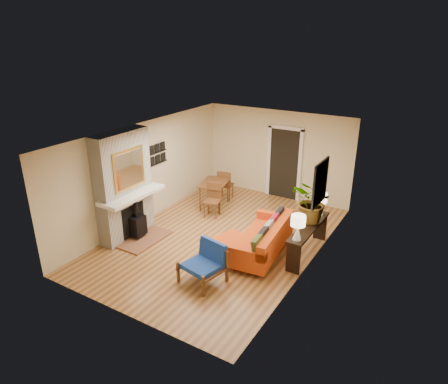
{
  "coord_description": "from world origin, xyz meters",
  "views": [
    {
      "loc": [
        4.51,
        -7.27,
        4.68
      ],
      "look_at": [
        0.0,
        0.2,
        1.15
      ],
      "focal_mm": 32.0,
      "sensor_mm": 36.0,
      "label": 1
    }
  ],
  "objects_px": {
    "sofa": "(265,239)",
    "console_table": "(309,232)",
    "ottoman": "(232,244)",
    "lamp_far": "(320,201)",
    "houseplant": "(314,202)",
    "dining_table": "(217,187)",
    "lamp_near": "(298,225)",
    "blue_chair": "(206,261)"
  },
  "relations": [
    {
      "from": "blue_chair",
      "to": "houseplant",
      "type": "distance_m",
      "value": 2.69
    },
    {
      "from": "sofa",
      "to": "dining_table",
      "type": "xyz_separation_m",
      "value": [
        -2.29,
        1.63,
        0.24
      ]
    },
    {
      "from": "dining_table",
      "to": "lamp_near",
      "type": "xyz_separation_m",
      "value": [
        3.13,
        -1.91,
        0.46
      ]
    },
    {
      "from": "sofa",
      "to": "console_table",
      "type": "height_order",
      "value": "sofa"
    },
    {
      "from": "blue_chair",
      "to": "lamp_far",
      "type": "distance_m",
      "value": 3.05
    },
    {
      "from": "console_table",
      "to": "houseplant",
      "type": "height_order",
      "value": "houseplant"
    },
    {
      "from": "lamp_near",
      "to": "lamp_far",
      "type": "height_order",
      "value": "same"
    },
    {
      "from": "dining_table",
      "to": "lamp_near",
      "type": "relative_size",
      "value": 3.22
    },
    {
      "from": "sofa",
      "to": "lamp_near",
      "type": "height_order",
      "value": "lamp_near"
    },
    {
      "from": "console_table",
      "to": "ottoman",
      "type": "bearing_deg",
      "value": -152.73
    },
    {
      "from": "ottoman",
      "to": "blue_chair",
      "type": "bearing_deg",
      "value": -85.84
    },
    {
      "from": "lamp_near",
      "to": "console_table",
      "type": "bearing_deg",
      "value": 90.0
    },
    {
      "from": "houseplant",
      "to": "lamp_near",
      "type": "bearing_deg",
      "value": -89.38
    },
    {
      "from": "sofa",
      "to": "blue_chair",
      "type": "relative_size",
      "value": 2.38
    },
    {
      "from": "ottoman",
      "to": "houseplant",
      "type": "bearing_deg",
      "value": 33.0
    },
    {
      "from": "ottoman",
      "to": "lamp_far",
      "type": "relative_size",
      "value": 1.58
    },
    {
      "from": "lamp_far",
      "to": "ottoman",
      "type": "bearing_deg",
      "value": -136.13
    },
    {
      "from": "ottoman",
      "to": "dining_table",
      "type": "height_order",
      "value": "dining_table"
    },
    {
      "from": "console_table",
      "to": "lamp_far",
      "type": "distance_m",
      "value": 0.82
    },
    {
      "from": "blue_chair",
      "to": "console_table",
      "type": "height_order",
      "value": "blue_chair"
    },
    {
      "from": "sofa",
      "to": "console_table",
      "type": "bearing_deg",
      "value": 28.18
    },
    {
      "from": "dining_table",
      "to": "lamp_near",
      "type": "height_order",
      "value": "lamp_near"
    },
    {
      "from": "ottoman",
      "to": "lamp_far",
      "type": "xyz_separation_m",
      "value": [
        1.49,
        1.43,
        0.86
      ]
    },
    {
      "from": "blue_chair",
      "to": "dining_table",
      "type": "xyz_separation_m",
      "value": [
        -1.73,
        3.15,
        0.17
      ]
    },
    {
      "from": "sofa",
      "to": "ottoman",
      "type": "height_order",
      "value": "sofa"
    },
    {
      "from": "lamp_far",
      "to": "houseplant",
      "type": "height_order",
      "value": "houseplant"
    },
    {
      "from": "ottoman",
      "to": "houseplant",
      "type": "distance_m",
      "value": 2.04
    },
    {
      "from": "sofa",
      "to": "lamp_far",
      "type": "distance_m",
      "value": 1.57
    },
    {
      "from": "dining_table",
      "to": "sofa",
      "type": "bearing_deg",
      "value": -35.5
    },
    {
      "from": "dining_table",
      "to": "console_table",
      "type": "height_order",
      "value": "dining_table"
    },
    {
      "from": "sofa",
      "to": "ottoman",
      "type": "xyz_separation_m",
      "value": [
        -0.65,
        -0.32,
        -0.16
      ]
    },
    {
      "from": "ottoman",
      "to": "lamp_near",
      "type": "distance_m",
      "value": 1.72
    },
    {
      "from": "ottoman",
      "to": "lamp_far",
      "type": "bearing_deg",
      "value": 43.87
    },
    {
      "from": "ottoman",
      "to": "console_table",
      "type": "xyz_separation_m",
      "value": [
        1.49,
        0.77,
        0.38
      ]
    },
    {
      "from": "lamp_near",
      "to": "houseplant",
      "type": "bearing_deg",
      "value": 90.62
    },
    {
      "from": "dining_table",
      "to": "console_table",
      "type": "bearing_deg",
      "value": -20.67
    },
    {
      "from": "blue_chair",
      "to": "ottoman",
      "type": "bearing_deg",
      "value": 94.16
    },
    {
      "from": "blue_chair",
      "to": "lamp_far",
      "type": "relative_size",
      "value": 1.67
    },
    {
      "from": "sofa",
      "to": "houseplant",
      "type": "distance_m",
      "value": 1.36
    },
    {
      "from": "ottoman",
      "to": "console_table",
      "type": "relative_size",
      "value": 0.46
    },
    {
      "from": "houseplant",
      "to": "ottoman",
      "type": "bearing_deg",
      "value": -147.0
    },
    {
      "from": "ottoman",
      "to": "houseplant",
      "type": "height_order",
      "value": "houseplant"
    }
  ]
}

